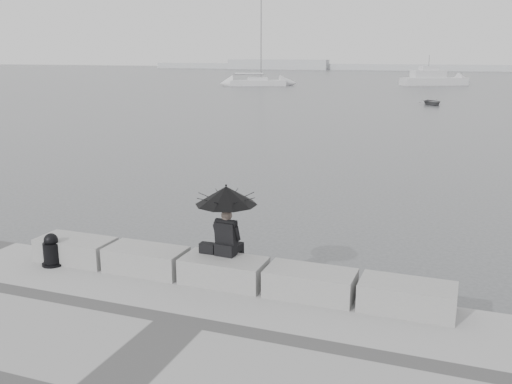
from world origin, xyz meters
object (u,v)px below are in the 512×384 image
at_px(sailboat_left, 257,82).
at_px(dinghy, 432,102).
at_px(seated_person, 226,204).
at_px(mooring_bollard, 52,252).
at_px(motor_cruiser, 434,79).

xyz_separation_m(sailboat_left, dinghy, (26.53, -24.05, -0.27)).
bearing_deg(sailboat_left, seated_person, -95.99).
distance_m(mooring_bollard, sailboat_left, 74.84).
xyz_separation_m(seated_person, mooring_bollard, (-3.66, -0.62, -1.21)).
xyz_separation_m(seated_person, dinghy, (0.71, 46.81, -1.76)).
relative_size(motor_cruiser, dinghy, 3.35).
bearing_deg(sailboat_left, mooring_bollard, -98.79).
bearing_deg(mooring_bollard, seated_person, 9.55).
height_order(mooring_bollard, motor_cruiser, motor_cruiser).
relative_size(seated_person, sailboat_left, 0.11).
relative_size(mooring_bollard, motor_cruiser, 0.07).
distance_m(seated_person, dinghy, 46.85).
xyz_separation_m(seated_person, motor_cruiser, (-1.45, 81.46, -1.12)).
xyz_separation_m(mooring_bollard, motor_cruiser, (2.21, 82.08, 0.10)).
bearing_deg(mooring_bollard, sailboat_left, 107.22).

